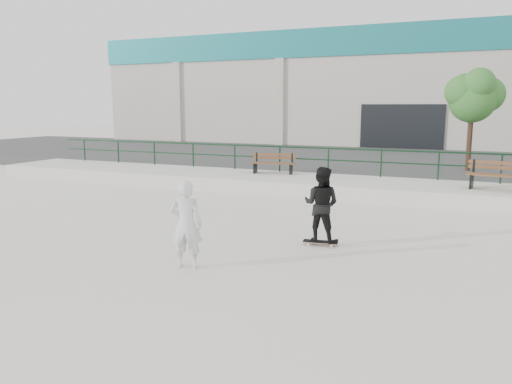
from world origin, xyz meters
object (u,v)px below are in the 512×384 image
at_px(skateboard, 320,242).
at_px(standing_skater, 321,204).
at_px(bench_left, 273,163).
at_px(seated_skater, 186,224).
at_px(tree, 474,95).
at_px(bench_right, 501,176).

xyz_separation_m(skateboard, standing_skater, (0.00, 0.00, 0.87)).
distance_m(skateboard, standing_skater, 0.87).
relative_size(skateboard, standing_skater, 0.47).
bearing_deg(bench_left, skateboard, -70.59).
bearing_deg(bench_left, seated_skater, -87.28).
xyz_separation_m(bench_left, tree, (6.99, 3.96, 2.66)).
distance_m(skateboard, seated_skater, 3.31).
bearing_deg(standing_skater, skateboard, 93.47).
distance_m(bench_left, skateboard, 8.51).
xyz_separation_m(bench_left, bench_right, (7.95, -0.81, 0.06)).
relative_size(bench_left, seated_skater, 1.02).
xyz_separation_m(tree, skateboard, (-2.92, -11.39, -3.47)).
xyz_separation_m(bench_right, skateboard, (-3.88, -6.61, -0.87)).
height_order(bench_left, skateboard, bench_left).
bearing_deg(bench_right, skateboard, -113.51).
xyz_separation_m(bench_right, standing_skater, (-3.88, -6.61, -0.01)).
relative_size(skateboard, seated_skater, 0.46).
relative_size(tree, skateboard, 5.08).
relative_size(bench_left, standing_skater, 1.04).
xyz_separation_m(bench_left, standing_skater, (4.07, -7.43, 0.05)).
bearing_deg(seated_skater, bench_right, -138.86).
bearing_deg(tree, bench_right, -78.60).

